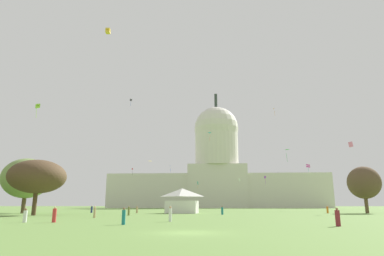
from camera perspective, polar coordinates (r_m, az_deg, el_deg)
ground_plane at (r=23.97m, az=-0.72°, el=-17.51°), size 800.00×800.00×0.00m
capitol_building at (r=199.20m, az=4.31°, el=-7.47°), size 126.23×26.61×69.20m
event_tent at (r=76.49m, az=-1.71°, el=-12.35°), size 7.70×5.85×5.48m
tree_west_mid at (r=68.21m, az=-24.95°, el=-7.56°), size 14.14×14.27×10.00m
tree_east_far at (r=86.33m, az=27.36°, el=-8.31°), size 7.18×7.41×10.46m
tree_west_far at (r=85.00m, az=-26.48°, el=-7.71°), size 15.25×14.95×12.18m
person_navy_front_left at (r=84.51m, az=-16.80°, el=-13.21°), size 0.52×0.52×1.69m
person_white_mid_left at (r=39.35m, az=-3.75°, el=-14.53°), size 0.48×0.48×1.73m
person_teal_back_center at (r=34.02m, az=-11.62°, el=-14.65°), size 0.40×0.40×1.62m
person_orange_back_right at (r=82.33m, az=22.18°, el=-12.84°), size 0.44×0.44×1.67m
person_tan_edge_west at (r=52.25m, az=-16.33°, el=-13.67°), size 0.39×0.39×1.72m
person_white_lawn_far_right at (r=41.79m, az=-26.66°, el=-13.31°), size 0.43×0.43×1.50m
person_teal_front_right at (r=66.66m, az=5.20°, el=-13.91°), size 0.53×0.53×1.65m
person_maroon_back_left at (r=33.53m, az=23.66°, el=-13.90°), size 0.50×0.50×1.64m
person_tan_near_tent at (r=79.49m, az=-9.40°, el=-13.66°), size 0.58×0.58×1.60m
person_red_edge_east at (r=40.47m, az=-22.50°, el=-13.63°), size 0.58×0.58×1.68m
person_olive_mid_right at (r=62.71m, az=-10.77°, el=-13.79°), size 0.51×0.51×1.67m
kite_cyan_mid at (r=151.51m, az=3.04°, el=-1.15°), size 1.32×1.06×3.39m
kite_red_mid at (r=172.68m, az=-10.17°, el=-6.93°), size 0.75×0.78×3.39m
kite_blue_low at (r=144.73m, az=-3.61°, el=-6.67°), size 0.67×1.59×2.24m
kite_pink_low at (r=84.93m, az=25.52°, el=-2.54°), size 0.90×0.62×1.32m
kite_turquoise_low at (r=161.07m, az=1.00°, el=-9.47°), size 0.63×1.07×3.30m
kite_black_high at (r=135.93m, az=-10.42°, el=4.73°), size 0.99×0.98×2.98m
kite_orange_high at (r=168.68m, az=13.95°, el=3.08°), size 0.82×1.58×3.89m
kite_violet_low at (r=177.48m, az=12.40°, el=-8.33°), size 1.11×0.66×4.34m
kite_green_low at (r=100.41m, az=15.88°, el=-3.82°), size 1.42×1.20×3.37m
kite_white_low at (r=156.32m, az=8.12°, el=-8.77°), size 0.85×0.58×1.37m
kite_lime_mid at (r=86.72m, az=-24.90°, el=3.42°), size 1.30×1.30×3.53m
kite_gold_high at (r=73.61m, az=-14.19°, el=15.80°), size 0.91×0.96×1.07m
kite_magenta_low at (r=123.76m, az=19.25°, el=-6.15°), size 1.36×1.37×2.64m
kite_yellow_mid at (r=146.84m, az=-7.07°, el=-5.81°), size 1.76×1.66×0.30m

